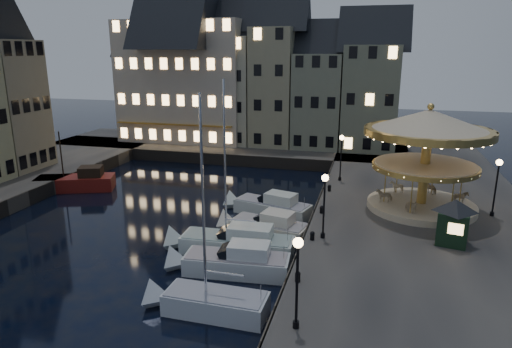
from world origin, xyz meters
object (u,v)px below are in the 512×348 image
(motorboat_d, at_px, (264,227))
(carousel, at_px, (428,141))
(motorboat_e, at_px, (268,207))
(streetlamp_c, at_px, (341,151))
(motorboat_c, at_px, (231,243))
(motorboat_b, at_px, (230,263))
(motorboat_a, at_px, (205,303))
(streetlamp_a, at_px, (297,270))
(bollard_d, at_px, (329,188))
(bollard_c, at_px, (322,209))
(bollard_a, at_px, (298,276))
(streetlamp_b, at_px, (324,197))
(bollard_b, at_px, (312,235))
(red_fishing_boat, at_px, (77,183))
(ticket_kiosk, at_px, (455,214))
(streetlamp_d, at_px, (497,179))

(motorboat_d, bearing_deg, carousel, 24.54)
(motorboat_e, bearing_deg, streetlamp_c, 53.19)
(streetlamp_c, xyz_separation_m, motorboat_c, (-5.82, -14.37, -3.34))
(motorboat_b, relative_size, motorboat_e, 1.01)
(motorboat_a, bearing_deg, streetlamp_a, -22.75)
(bollard_d, distance_m, motorboat_b, 14.33)
(bollard_c, distance_m, motorboat_a, 13.21)
(bollard_a, bearing_deg, streetlamp_b, 84.29)
(bollard_b, height_order, red_fishing_boat, red_fishing_boat)
(motorboat_b, height_order, motorboat_d, same)
(motorboat_b, distance_m, motorboat_e, 10.24)
(streetlamp_a, height_order, bollard_d, streetlamp_a)
(ticket_kiosk, bearing_deg, streetlamp_a, -124.94)
(streetlamp_c, bearing_deg, bollard_b, -92.45)
(streetlamp_b, height_order, bollard_b, streetlamp_b)
(streetlamp_d, xyz_separation_m, motorboat_a, (-16.25, -14.92, -3.48))
(bollard_b, relative_size, motorboat_e, 0.08)
(motorboat_a, xyz_separation_m, red_fishing_boat, (-19.09, 16.52, 0.15))
(motorboat_a, distance_m, motorboat_b, 4.34)
(bollard_b, bearing_deg, motorboat_d, 143.55)
(carousel, bearing_deg, streetlamp_a, -110.59)
(carousel, bearing_deg, bollard_c, -158.60)
(bollard_d, relative_size, motorboat_a, 0.06)
(motorboat_b, bearing_deg, motorboat_d, 83.76)
(streetlamp_d, height_order, motorboat_d, streetlamp_d)
(motorboat_d, xyz_separation_m, motorboat_e, (-0.72, 4.35, 0.00))
(motorboat_b, bearing_deg, motorboat_a, -88.78)
(bollard_d, xyz_separation_m, motorboat_b, (-4.44, -13.59, -0.96))
(bollard_d, distance_m, red_fishing_boat, 23.51)
(motorboat_a, relative_size, red_fishing_boat, 1.40)
(motorboat_e, bearing_deg, carousel, 3.08)
(bollard_c, bearing_deg, bollard_b, -90.00)
(streetlamp_b, bearing_deg, streetlamp_a, -90.00)
(bollard_a, relative_size, bollard_b, 1.00)
(streetlamp_a, relative_size, ticket_kiosk, 1.29)
(bollard_c, relative_size, bollard_d, 1.00)
(bollard_a, distance_m, motorboat_c, 7.38)
(bollard_a, bearing_deg, red_fishing_boat, 148.10)
(streetlamp_a, height_order, bollard_a, streetlamp_a)
(motorboat_e, bearing_deg, bollard_d, 36.49)
(bollard_d, relative_size, motorboat_e, 0.08)
(streetlamp_c, bearing_deg, motorboat_a, -103.01)
(bollard_a, distance_m, motorboat_b, 5.15)
(bollard_c, height_order, bollard_d, same)
(bollard_b, relative_size, bollard_d, 1.00)
(streetlamp_b, height_order, bollard_d, streetlamp_b)
(streetlamp_b, relative_size, motorboat_a, 0.40)
(bollard_a, bearing_deg, streetlamp_d, 47.53)
(motorboat_a, bearing_deg, bollard_a, 23.84)
(red_fishing_boat, bearing_deg, motorboat_c, -27.46)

